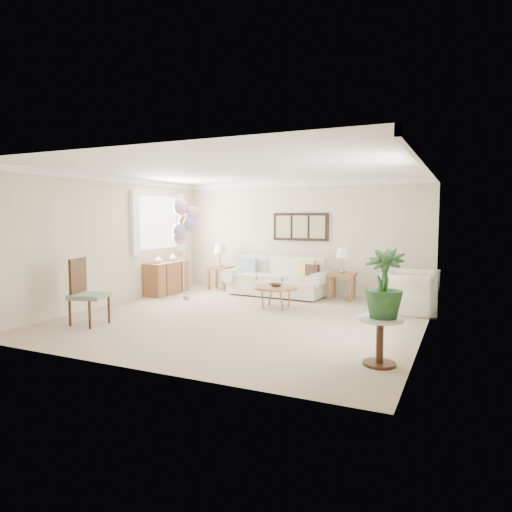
# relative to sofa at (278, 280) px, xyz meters

# --- Properties ---
(ground_plane) EXTENTS (6.00, 6.00, 0.00)m
(ground_plane) POSITION_rel_sofa_xyz_m (0.32, -2.36, -0.34)
(ground_plane) COLOR tan
(room_shell) EXTENTS (6.04, 6.04, 2.60)m
(room_shell) POSITION_rel_sofa_xyz_m (0.21, -2.27, 1.28)
(room_shell) COLOR beige
(room_shell) RESTS_ON ground
(wall_art_triptych) EXTENTS (1.35, 0.06, 0.65)m
(wall_art_triptych) POSITION_rel_sofa_xyz_m (0.32, 0.60, 1.21)
(wall_art_triptych) COLOR black
(wall_art_triptych) RESTS_ON ground
(sofa) EXTENTS (2.40, 1.01, 0.87)m
(sofa) POSITION_rel_sofa_xyz_m (0.00, 0.00, 0.00)
(sofa) COLOR silver
(sofa) RESTS_ON ground
(end_table_left) EXTENTS (0.52, 0.48, 0.57)m
(end_table_left) POSITION_rel_sofa_xyz_m (-1.60, 0.18, 0.14)
(end_table_left) COLOR brown
(end_table_left) RESTS_ON ground
(end_table_right) EXTENTS (0.55, 0.50, 0.59)m
(end_table_right) POSITION_rel_sofa_xyz_m (1.47, 0.05, 0.16)
(end_table_right) COLOR brown
(end_table_right) RESTS_ON ground
(lamp_left) EXTENTS (0.31, 0.31, 0.55)m
(lamp_left) POSITION_rel_sofa_xyz_m (-1.60, 0.18, 0.64)
(lamp_left) COLOR gray
(lamp_left) RESTS_ON end_table_left
(lamp_right) EXTENTS (0.30, 0.30, 0.54)m
(lamp_right) POSITION_rel_sofa_xyz_m (1.47, 0.05, 0.66)
(lamp_right) COLOR gray
(lamp_right) RESTS_ON end_table_right
(coffee_table) EXTENTS (0.85, 0.85, 0.43)m
(coffee_table) POSITION_rel_sofa_xyz_m (0.51, -1.34, 0.05)
(coffee_table) COLOR #9C5935
(coffee_table) RESTS_ON ground
(decor_bowl) EXTENTS (0.30, 0.30, 0.06)m
(decor_bowl) POSITION_rel_sofa_xyz_m (0.51, -1.33, 0.12)
(decor_bowl) COLOR #312623
(decor_bowl) RESTS_ON coffee_table
(armchair) EXTENTS (1.04, 1.19, 0.76)m
(armchair) POSITION_rel_sofa_xyz_m (2.93, -0.59, 0.04)
(armchair) COLOR silver
(armchair) RESTS_ON ground
(side_table) EXTENTS (0.54, 0.54, 0.58)m
(side_table) POSITION_rel_sofa_xyz_m (2.96, -4.00, 0.10)
(side_table) COLOR silver
(side_table) RESTS_ON ground
(potted_plant) EXTENTS (0.51, 0.51, 0.83)m
(potted_plant) POSITION_rel_sofa_xyz_m (2.99, -3.99, 0.66)
(potted_plant) COLOR #1F4325
(potted_plant) RESTS_ON side_table
(accent_chair) EXTENTS (0.68, 0.68, 1.10)m
(accent_chair) POSITION_rel_sofa_xyz_m (-1.85, -3.92, 0.23)
(accent_chair) COLOR gray
(accent_chair) RESTS_ON ground
(credenza) EXTENTS (0.46, 1.20, 0.74)m
(credenza) POSITION_rel_sofa_xyz_m (-2.44, -0.86, 0.03)
(credenza) COLOR brown
(credenza) RESTS_ON ground
(vase_white) EXTENTS (0.20, 0.20, 0.17)m
(vase_white) POSITION_rel_sofa_xyz_m (-2.42, -1.18, 0.48)
(vase_white) COLOR white
(vase_white) RESTS_ON credenza
(vase_sage) EXTENTS (0.20, 0.20, 0.18)m
(vase_sage) POSITION_rel_sofa_xyz_m (-2.42, -0.63, 0.49)
(vase_sage) COLOR silver
(vase_sage) RESTS_ON credenza
(balloon_cluster) EXTENTS (0.60, 0.53, 2.16)m
(balloon_cluster) POSITION_rel_sofa_xyz_m (-1.58, -1.36, 1.31)
(balloon_cluster) COLOR gray
(balloon_cluster) RESTS_ON ground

